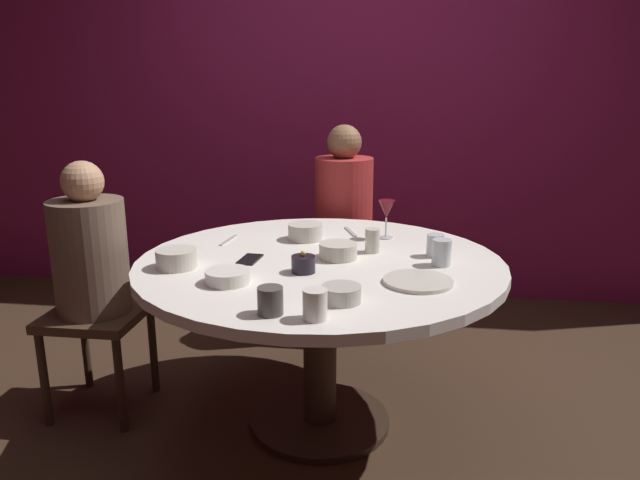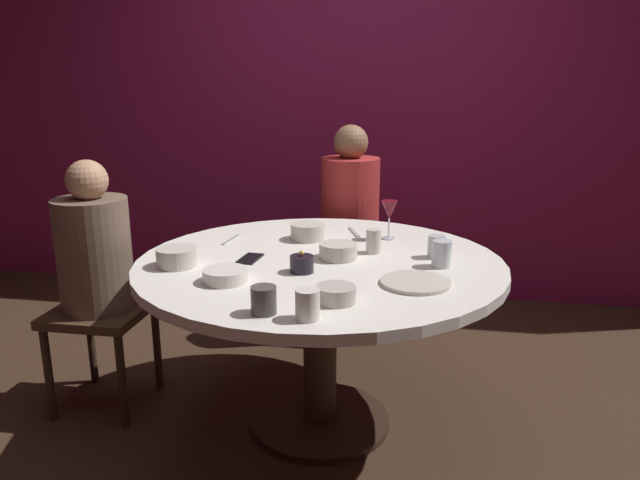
{
  "view_description": "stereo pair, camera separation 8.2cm",
  "coord_description": "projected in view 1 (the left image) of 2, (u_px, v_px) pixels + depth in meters",
  "views": [
    {
      "loc": [
        0.3,
        -2.25,
        1.43
      ],
      "look_at": [
        0.0,
        0.0,
        0.82
      ],
      "focal_mm": 33.17,
      "sensor_mm": 36.0,
      "label": 1
    },
    {
      "loc": [
        0.38,
        -2.24,
        1.43
      ],
      "look_at": [
        0.0,
        0.0,
        0.82
      ],
      "focal_mm": 33.17,
      "sensor_mm": 36.0,
      "label": 2
    }
  ],
  "objects": [
    {
      "name": "bowl_rice_portion",
      "position": [
        176.0,
        259.0,
        2.26
      ],
      "size": [
        0.16,
        0.16,
        0.07
      ],
      "primitive_type": "cylinder",
      "color": "beige",
      "rests_on": "dining_table"
    },
    {
      "name": "fork_near_plate",
      "position": [
        351.0,
        232.0,
        2.8
      ],
      "size": [
        0.08,
        0.18,
        0.01
      ],
      "primitive_type": "cube",
      "rotation": [
        0.0,
        0.0,
        0.34
      ],
      "color": "#B7B7BC",
      "rests_on": "dining_table"
    },
    {
      "name": "cup_by_left_diner",
      "position": [
        270.0,
        301.0,
        1.8
      ],
      "size": [
        0.08,
        0.08,
        0.09
      ],
      "primitive_type": "cylinder",
      "color": "#4C4742",
      "rests_on": "dining_table"
    },
    {
      "name": "candle_holder",
      "position": [
        303.0,
        264.0,
        2.21
      ],
      "size": [
        0.09,
        0.09,
        0.09
      ],
      "color": "black",
      "rests_on": "dining_table"
    },
    {
      "name": "dining_table",
      "position": [
        320.0,
        291.0,
        2.41
      ],
      "size": [
        1.47,
        1.47,
        0.74
      ],
      "color": "silver",
      "rests_on": "ground"
    },
    {
      "name": "cup_by_right_diner",
      "position": [
        435.0,
        245.0,
        2.41
      ],
      "size": [
        0.07,
        0.07,
        0.09
      ],
      "primitive_type": "cylinder",
      "color": "silver",
      "rests_on": "dining_table"
    },
    {
      "name": "cup_near_candle",
      "position": [
        372.0,
        241.0,
        2.46
      ],
      "size": [
        0.06,
        0.06,
        0.1
      ],
      "primitive_type": "cylinder",
      "color": "beige",
      "rests_on": "dining_table"
    },
    {
      "name": "bowl_small_white",
      "position": [
        338.0,
        251.0,
        2.38
      ],
      "size": [
        0.15,
        0.15,
        0.06
      ],
      "primitive_type": "cylinder",
      "color": "beige",
      "rests_on": "dining_table"
    },
    {
      "name": "bowl_sauce_side",
      "position": [
        228.0,
        277.0,
        2.09
      ],
      "size": [
        0.16,
        0.16,
        0.05
      ],
      "primitive_type": "cylinder",
      "color": "silver",
      "rests_on": "dining_table"
    },
    {
      "name": "cup_center_front",
      "position": [
        315.0,
        305.0,
        1.76
      ],
      "size": [
        0.07,
        0.07,
        0.09
      ],
      "primitive_type": "cylinder",
      "color": "silver",
      "rests_on": "dining_table"
    },
    {
      "name": "cup_far_edge",
      "position": [
        442.0,
        252.0,
        2.28
      ],
      "size": [
        0.07,
        0.07,
        0.1
      ],
      "primitive_type": "cylinder",
      "color": "silver",
      "rests_on": "dining_table"
    },
    {
      "name": "wine_glass",
      "position": [
        386.0,
        211.0,
        2.66
      ],
      "size": [
        0.08,
        0.08,
        0.18
      ],
      "color": "silver",
      "rests_on": "dining_table"
    },
    {
      "name": "ground_plane",
      "position": [
        320.0,
        422.0,
        2.57
      ],
      "size": [
        8.0,
        8.0,
        0.0
      ],
      "primitive_type": "plane",
      "color": "#382619"
    },
    {
      "name": "knife_near_plate",
      "position": [
        229.0,
        240.0,
        2.65
      ],
      "size": [
        0.04,
        0.18,
        0.01
      ],
      "primitive_type": "cube",
      "rotation": [
        0.0,
        0.0,
        -0.12
      ],
      "color": "#B7B7BC",
      "rests_on": "dining_table"
    },
    {
      "name": "seated_diner_left",
      "position": [
        91.0,
        261.0,
        2.52
      ],
      "size": [
        0.4,
        0.4,
        1.12
      ],
      "rotation": [
        0.0,
        0.0,
        6.28
      ],
      "color": "#3F2D1E",
      "rests_on": "ground"
    },
    {
      "name": "cell_phone",
      "position": [
        250.0,
        259.0,
        2.36
      ],
      "size": [
        0.08,
        0.15,
        0.01
      ],
      "primitive_type": "cube",
      "rotation": [
        0.0,
        0.0,
        6.19
      ],
      "color": "black",
      "rests_on": "dining_table"
    },
    {
      "name": "back_wall",
      "position": [
        355.0,
        103.0,
        3.9
      ],
      "size": [
        6.0,
        0.1,
        2.6
      ],
      "primitive_type": "cube",
      "color": "maroon",
      "rests_on": "ground"
    },
    {
      "name": "bowl_salad_center",
      "position": [
        341.0,
        294.0,
        1.91
      ],
      "size": [
        0.13,
        0.13,
        0.05
      ],
      "primitive_type": "cylinder",
      "color": "#B2ADA3",
      "rests_on": "dining_table"
    },
    {
      "name": "dinner_plate",
      "position": [
        418.0,
        281.0,
        2.09
      ],
      "size": [
        0.25,
        0.25,
        0.01
      ],
      "primitive_type": "cylinder",
      "color": "beige",
      "rests_on": "dining_table"
    },
    {
      "name": "seated_diner_back",
      "position": [
        344.0,
        208.0,
        3.34
      ],
      "size": [
        0.4,
        0.4,
        1.21
      ],
      "rotation": [
        0.0,
        0.0,
        4.71
      ],
      "color": "#3F2D1E",
      "rests_on": "ground"
    },
    {
      "name": "bowl_serving_large",
      "position": [
        305.0,
        232.0,
        2.66
      ],
      "size": [
        0.15,
        0.15,
        0.07
      ],
      "primitive_type": "cylinder",
      "color": "beige",
      "rests_on": "dining_table"
    }
  ]
}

